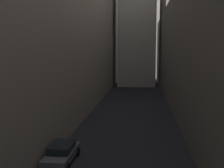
% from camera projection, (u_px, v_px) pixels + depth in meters
% --- Properties ---
extents(ground_plane, '(264.00, 264.00, 0.00)m').
position_uv_depth(ground_plane, '(132.00, 108.00, 41.81)').
color(ground_plane, black).
extents(building_block_left, '(14.49, 108.00, 24.87)m').
position_uv_depth(building_block_left, '(51.00, 24.00, 43.74)').
color(building_block_left, gray).
rests_on(building_block_left, ground).
extents(building_block_right, '(11.08, 108.00, 22.37)m').
position_uv_depth(building_block_right, '(209.00, 31.00, 41.28)').
color(building_block_right, '#60594F').
rests_on(building_block_right, ground).
extents(parked_car_left_far, '(1.98, 4.56, 1.45)m').
position_uv_depth(parked_car_left_far, '(62.00, 153.00, 21.06)').
color(parked_car_left_far, '#4C4C51').
rests_on(parked_car_left_far, ground).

